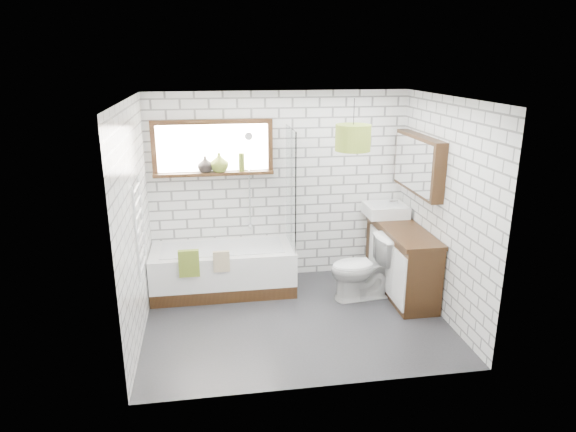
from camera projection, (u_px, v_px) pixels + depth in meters
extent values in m
cube|color=#252528|center=(296.00, 319.00, 5.94)|extent=(3.40, 2.60, 0.01)
cube|color=white|center=(297.00, 98.00, 5.20)|extent=(3.40, 2.60, 0.01)
cube|color=white|center=(279.00, 187.00, 6.80)|extent=(3.40, 0.01, 2.50)
cube|color=white|center=(322.00, 261.00, 4.34)|extent=(3.40, 0.01, 2.50)
cube|color=white|center=(134.00, 223.00, 5.32)|extent=(0.01, 2.60, 2.50)
cube|color=white|center=(444.00, 209.00, 5.83)|extent=(0.01, 2.60, 2.50)
cube|color=black|center=(213.00, 148.00, 6.47)|extent=(1.52, 0.16, 0.68)
cube|color=white|center=(139.00, 228.00, 5.34)|extent=(0.06, 0.52, 1.00)
cube|color=black|center=(418.00, 164.00, 6.26)|extent=(0.16, 1.20, 0.70)
cylinder|color=silver|center=(249.00, 182.00, 6.67)|extent=(0.02, 0.02, 1.30)
cube|color=white|center=(223.00, 269.00, 6.59)|extent=(1.80, 0.79, 0.58)
cube|color=white|center=(291.00, 188.00, 6.41)|extent=(0.02, 0.72, 1.50)
cube|color=olive|center=(189.00, 263.00, 6.07)|extent=(0.24, 0.07, 0.33)
cube|color=tan|center=(221.00, 261.00, 6.13)|extent=(0.20, 0.05, 0.26)
cube|color=black|center=(401.00, 259.00, 6.53)|extent=(0.49, 1.52, 0.87)
cube|color=white|center=(386.00, 210.00, 6.84)|extent=(0.54, 0.47, 0.16)
cylinder|color=silver|center=(397.00, 206.00, 6.85)|extent=(0.03, 0.03, 0.14)
imported|color=white|center=(362.00, 268.00, 6.35)|extent=(0.53, 0.83, 0.81)
imported|color=olive|center=(219.00, 164.00, 6.51)|extent=(0.30, 0.30, 0.24)
imported|color=black|center=(205.00, 166.00, 6.49)|extent=(0.24, 0.24, 0.21)
cylinder|color=olive|center=(242.00, 164.00, 6.56)|extent=(0.07, 0.07, 0.23)
cylinder|color=olive|center=(353.00, 138.00, 5.31)|extent=(0.37, 0.37, 0.27)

